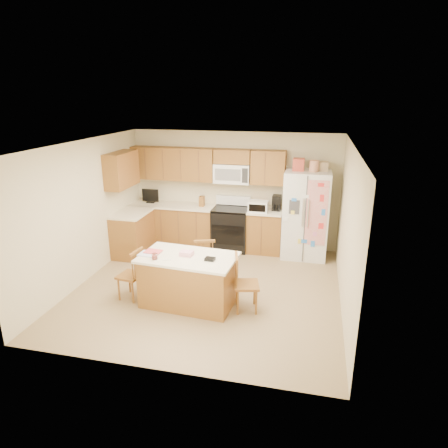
% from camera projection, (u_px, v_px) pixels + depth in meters
% --- Properties ---
extents(ground, '(4.50, 4.50, 0.00)m').
position_uv_depth(ground, '(208.00, 288.00, 7.02)').
color(ground, '#947D5B').
rests_on(ground, ground).
extents(room_shell, '(4.60, 4.60, 2.52)m').
position_uv_depth(room_shell, '(207.00, 209.00, 6.57)').
color(room_shell, beige).
rests_on(room_shell, ground).
extents(cabinetry, '(3.36, 1.56, 2.15)m').
position_uv_depth(cabinetry, '(185.00, 207.00, 8.60)').
color(cabinetry, olive).
rests_on(cabinetry, ground).
extents(stove, '(0.76, 0.65, 1.13)m').
position_uv_depth(stove, '(231.00, 228.00, 8.66)').
color(stove, black).
rests_on(stove, ground).
extents(refrigerator, '(0.90, 0.79, 2.04)m').
position_uv_depth(refrigerator, '(306.00, 214.00, 8.13)').
color(refrigerator, white).
rests_on(refrigerator, ground).
extents(island, '(1.58, 1.00, 0.91)m').
position_uv_depth(island, '(189.00, 280.00, 6.38)').
color(island, olive).
rests_on(island, ground).
extents(windsor_chair_left, '(0.41, 0.42, 0.87)m').
position_uv_depth(windsor_chair_left, '(131.00, 275.00, 6.56)').
color(windsor_chair_left, olive).
rests_on(windsor_chair_left, ground).
extents(windsor_chair_back, '(0.47, 0.46, 0.88)m').
position_uv_depth(windsor_chair_back, '(205.00, 262.00, 7.05)').
color(windsor_chair_back, olive).
rests_on(windsor_chair_back, ground).
extents(windsor_chair_right, '(0.46, 0.48, 0.92)m').
position_uv_depth(windsor_chair_right, '(245.00, 284.00, 6.19)').
color(windsor_chair_right, olive).
rests_on(windsor_chair_right, ground).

